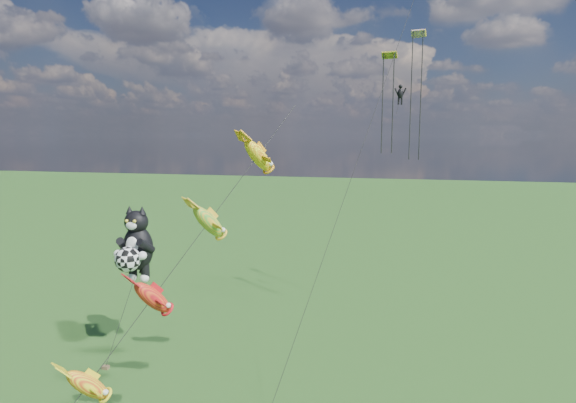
# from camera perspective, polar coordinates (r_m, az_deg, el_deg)

# --- Properties ---
(cat_kite_rig) EXTENTS (2.50, 4.13, 10.21)m
(cat_kite_rig) POSITION_cam_1_polar(r_m,az_deg,el_deg) (33.63, -17.66, -5.05)
(cat_kite_rig) COLOR brown
(cat_kite_rig) RESTS_ON ground
(fish_windsock_rig) EXTENTS (9.29, 13.12, 16.43)m
(fish_windsock_rig) POSITION_cam_1_polar(r_m,az_deg,el_deg) (22.57, -12.61, -6.77)
(fish_windsock_rig) COLOR brown
(fish_windsock_rig) RESTS_ON ground
(parafoil_rig) EXTENTS (7.98, 16.12, 26.03)m
(parafoil_rig) POSITION_cam_1_polar(r_m,az_deg,el_deg) (36.31, 12.96, 12.47)
(parafoil_rig) COLOR brown
(parafoil_rig) RESTS_ON ground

